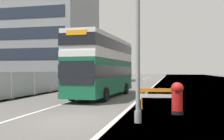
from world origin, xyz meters
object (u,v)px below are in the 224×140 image
(double_decker_bus, at_px, (103,65))
(car_oncoming_near, at_px, (107,78))
(roadworks_barrier, at_px, (157,96))
(red_pillar_postbox, at_px, (177,97))
(lamppost_foreground, at_px, (138,19))
(car_receding_mid, at_px, (120,77))

(double_decker_bus, height_order, car_oncoming_near, double_decker_bus)
(roadworks_barrier, bearing_deg, double_decker_bus, 127.08)
(red_pillar_postbox, relative_size, roadworks_barrier, 0.82)
(lamppost_foreground, xyz_separation_m, red_pillar_postbox, (1.63, 2.52, -3.44))
(double_decker_bus, height_order, roadworks_barrier, double_decker_bus)
(red_pillar_postbox, relative_size, car_receding_mid, 0.38)
(double_decker_bus, xyz_separation_m, car_oncoming_near, (-4.07, 17.47, -1.55))
(double_decker_bus, relative_size, car_oncoming_near, 2.75)
(lamppost_foreground, height_order, car_receding_mid, lamppost_foreground)
(lamppost_foreground, distance_m, car_receding_mid, 38.23)
(double_decker_bus, distance_m, red_pillar_postbox, 9.69)
(lamppost_foreground, relative_size, roadworks_barrier, 4.71)
(car_receding_mid, bearing_deg, roadworks_barrier, -75.52)
(lamppost_foreground, distance_m, roadworks_barrier, 5.26)
(roadworks_barrier, height_order, car_receding_mid, car_receding_mid)
(red_pillar_postbox, xyz_separation_m, roadworks_barrier, (-1.03, 1.32, -0.10))
(lamppost_foreground, relative_size, car_oncoming_near, 2.23)
(lamppost_foreground, xyz_separation_m, roadworks_barrier, (0.60, 3.85, -3.54))
(car_receding_mid, bearing_deg, double_decker_bus, -81.85)
(car_receding_mid, bearing_deg, red_pillar_postbox, -74.45)
(double_decker_bus, height_order, car_receding_mid, double_decker_bus)
(lamppost_foreground, height_order, car_oncoming_near, lamppost_foreground)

